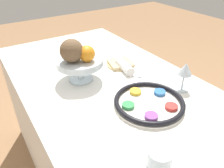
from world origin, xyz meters
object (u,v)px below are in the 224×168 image
cup_near (160,158)px  fruit_stand (80,63)px  wine_glass (185,70)px  seder_plate (149,102)px  coconut (72,51)px  bread_plate (120,64)px  orange_fruit (87,54)px  napkin_roll (125,67)px

cup_near → fruit_stand: bearing=-2.4°
fruit_stand → wine_glass: bearing=-133.5°
seder_plate → fruit_stand: size_ratio=1.30×
coconut → seder_plate: bearing=-150.9°
coconut → wine_glass: bearing=-129.6°
seder_plate → bread_plate: bearing=-16.6°
wine_glass → cup_near: wine_glass is taller
bread_plate → cup_near: size_ratio=1.98×
orange_fruit → napkin_roll: 0.25m
seder_plate → orange_fruit: 0.35m
fruit_stand → coconut: bearing=105.4°
orange_fruit → coconut: coconut is taller
seder_plate → napkin_roll: size_ratio=2.00×
coconut → napkin_roll: size_ratio=0.73×
wine_glass → napkin_roll: size_ratio=0.94×
seder_plate → fruit_stand: fruit_stand is taller
seder_plate → wine_glass: 0.22m
seder_plate → bread_plate: seder_plate is taller
orange_fruit → bread_plate: size_ratio=0.49×
wine_glass → bread_plate: 0.38m
coconut → napkin_roll: bearing=-95.7°
wine_glass → fruit_stand: (0.33, 0.35, -0.01)m
wine_glass → napkin_roll: wine_glass is taller
seder_plate → napkin_roll: 0.32m
fruit_stand → napkin_roll: size_ratio=1.54×
wine_glass → orange_fruit: orange_fruit is taller
fruit_stand → orange_fruit: (-0.04, -0.02, 0.06)m
orange_fruit → cup_near: bearing=175.3°
seder_plate → fruit_stand: bearing=23.1°
wine_glass → bread_plate: bearing=14.9°
fruit_stand → cup_near: (-0.58, 0.02, -0.06)m
seder_plate → orange_fruit: size_ratio=3.92×
fruit_stand → cup_near: 0.59m
seder_plate → cup_near: 0.29m
orange_fruit → napkin_roll: orange_fruit is taller
fruit_stand → bread_plate: size_ratio=1.47×
orange_fruit → seder_plate: bearing=-157.0°
wine_glass → seder_plate: bearing=92.1°
fruit_stand → bread_plate: 0.27m
cup_near → coconut: bearing=1.4°
coconut → bread_plate: (0.04, -0.29, -0.16)m
fruit_stand → napkin_roll: (-0.04, -0.24, -0.07)m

